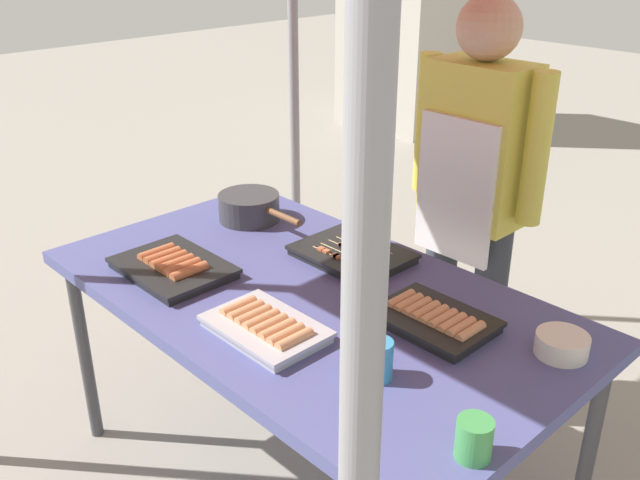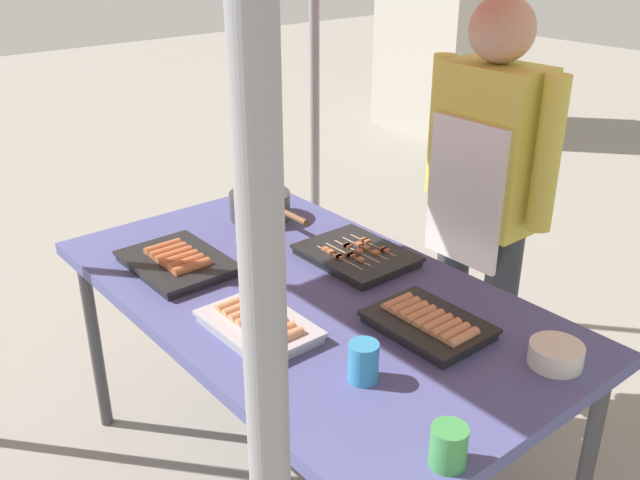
# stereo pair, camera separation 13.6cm
# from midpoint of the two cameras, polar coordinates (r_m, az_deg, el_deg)

# --- Properties ---
(stall_table) EXTENTS (1.60, 0.90, 0.75)m
(stall_table) POSITION_cam_midpoint_polar(r_m,az_deg,el_deg) (2.10, -2.87, -5.47)
(stall_table) COLOR #4C518C
(stall_table) RESTS_ON ground
(tray_grilled_sausages) EXTENTS (0.36, 0.27, 0.05)m
(tray_grilled_sausages) POSITION_cam_midpoint_polar(r_m,az_deg,el_deg) (2.22, -13.58, -2.15)
(tray_grilled_sausages) COLOR black
(tray_grilled_sausages) RESTS_ON stall_table
(tray_meat_skewers) EXTENTS (0.35, 0.27, 0.04)m
(tray_meat_skewers) POSITION_cam_midpoint_polar(r_m,az_deg,el_deg) (2.25, 0.90, -1.19)
(tray_meat_skewers) COLOR black
(tray_meat_skewers) RESTS_ON stall_table
(tray_pork_links) EXTENTS (0.31, 0.23, 0.05)m
(tray_pork_links) POSITION_cam_midpoint_polar(r_m,az_deg,el_deg) (1.90, 7.18, -6.44)
(tray_pork_links) COLOR black
(tray_pork_links) RESTS_ON stall_table
(tray_spring_rolls) EXTENTS (0.32, 0.21, 0.05)m
(tray_spring_rolls) POSITION_cam_midpoint_polar(r_m,az_deg,el_deg) (1.87, -6.55, -7.07)
(tray_spring_rolls) COLOR #ADADB2
(tray_spring_rolls) RESTS_ON stall_table
(cooking_wok) EXTENTS (0.38, 0.22, 0.10)m
(cooking_wok) POSITION_cam_midpoint_polar(r_m,az_deg,el_deg) (2.55, -7.27, 2.72)
(cooking_wok) COLOR #38383A
(cooking_wok) RESTS_ON stall_table
(condiment_bowl) EXTENTS (0.13, 0.13, 0.06)m
(condiment_bowl) POSITION_cam_midpoint_polar(r_m,az_deg,el_deg) (1.85, 17.03, -8.16)
(condiment_bowl) COLOR silver
(condiment_bowl) RESTS_ON stall_table
(drink_cup_near_edge) EXTENTS (0.07, 0.07, 0.10)m
(drink_cup_near_edge) POSITION_cam_midpoint_polar(r_m,az_deg,el_deg) (1.68, 2.36, -9.73)
(drink_cup_near_edge) COLOR #338CBF
(drink_cup_near_edge) RESTS_ON stall_table
(drink_cup_by_wok) EXTENTS (0.08, 0.08, 0.09)m
(drink_cup_by_wok) POSITION_cam_midpoint_polar(r_m,az_deg,el_deg) (1.49, 9.74, -15.68)
(drink_cup_by_wok) COLOR #3F994C
(drink_cup_by_wok) RESTS_ON stall_table
(vendor_woman) EXTENTS (0.52, 0.23, 1.54)m
(vendor_woman) POSITION_cam_midpoint_polar(r_m,az_deg,el_deg) (2.48, 10.78, 4.38)
(vendor_woman) COLOR #333842
(vendor_woman) RESTS_ON ground
(neighbor_stall_left) EXTENTS (0.95, 0.72, 2.08)m
(neighbor_stall_left) POSITION_cam_midpoint_polar(r_m,az_deg,el_deg) (6.43, 6.05, 18.31)
(neighbor_stall_left) COLOR #B7B2A8
(neighbor_stall_left) RESTS_ON ground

